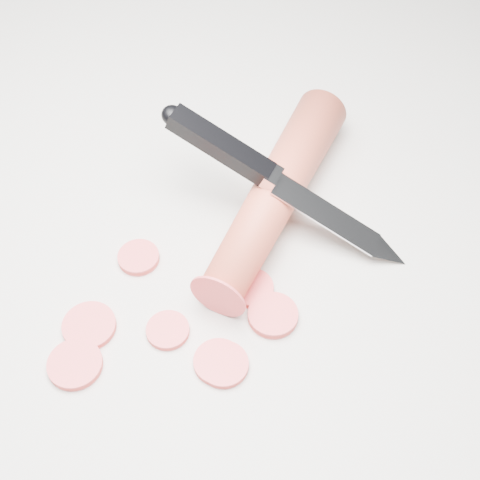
# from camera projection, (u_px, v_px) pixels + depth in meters

# --- Properties ---
(ground) EXTENTS (2.40, 2.40, 0.00)m
(ground) POSITION_uv_depth(u_px,v_px,m) (201.00, 260.00, 0.54)
(ground) COLOR beige
(ground) RESTS_ON ground
(carrot) EXTENTS (0.09, 0.22, 0.04)m
(carrot) POSITION_uv_depth(u_px,v_px,m) (276.00, 193.00, 0.55)
(carrot) COLOR #CD432D
(carrot) RESTS_ON ground
(carrot_slice_0) EXTENTS (0.04, 0.04, 0.01)m
(carrot_slice_0) POSITION_uv_depth(u_px,v_px,m) (89.00, 326.00, 0.50)
(carrot_slice_0) COLOR #EB4146
(carrot_slice_0) RESTS_ON ground
(carrot_slice_1) EXTENTS (0.04, 0.04, 0.01)m
(carrot_slice_1) POSITION_uv_depth(u_px,v_px,m) (75.00, 364.00, 0.48)
(carrot_slice_1) COLOR #EB4146
(carrot_slice_1) RESTS_ON ground
(carrot_slice_2) EXTENTS (0.03, 0.03, 0.01)m
(carrot_slice_2) POSITION_uv_depth(u_px,v_px,m) (252.00, 288.00, 0.52)
(carrot_slice_2) COLOR #EB4146
(carrot_slice_2) RESTS_ON ground
(carrot_slice_3) EXTENTS (0.04, 0.04, 0.01)m
(carrot_slice_3) POSITION_uv_depth(u_px,v_px,m) (273.00, 315.00, 0.50)
(carrot_slice_3) COLOR #EB4146
(carrot_slice_3) RESTS_ON ground
(carrot_slice_4) EXTENTS (0.04, 0.04, 0.01)m
(carrot_slice_4) POSITION_uv_depth(u_px,v_px,m) (218.00, 362.00, 0.48)
(carrot_slice_4) COLOR #EB4146
(carrot_slice_4) RESTS_ON ground
(carrot_slice_5) EXTENTS (0.03, 0.03, 0.01)m
(carrot_slice_5) POSITION_uv_depth(u_px,v_px,m) (139.00, 257.00, 0.53)
(carrot_slice_5) COLOR #EB4146
(carrot_slice_5) RESTS_ON ground
(carrot_slice_6) EXTENTS (0.04, 0.04, 0.01)m
(carrot_slice_6) POSITION_uv_depth(u_px,v_px,m) (224.00, 364.00, 0.48)
(carrot_slice_6) COLOR #EB4146
(carrot_slice_6) RESTS_ON ground
(carrot_slice_7) EXTENTS (0.03, 0.03, 0.01)m
(carrot_slice_7) POSITION_uv_depth(u_px,v_px,m) (168.00, 330.00, 0.49)
(carrot_slice_7) COLOR #EB4146
(carrot_slice_7) RESTS_ON ground
(kitchen_knife) EXTENTS (0.22, 0.07, 0.09)m
(kitchen_knife) POSITION_uv_depth(u_px,v_px,m) (286.00, 184.00, 0.53)
(kitchen_knife) COLOR silver
(kitchen_knife) RESTS_ON ground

